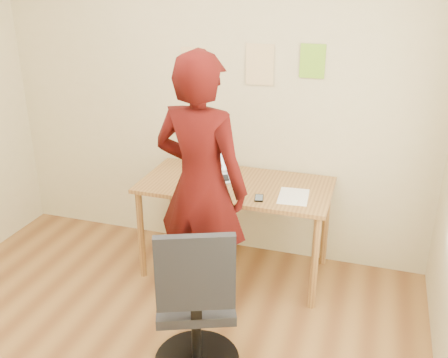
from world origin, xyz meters
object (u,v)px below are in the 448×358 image
(laptop, at_px, (212,171))
(phone, at_px, (259,198))
(desk, at_px, (236,194))
(person, at_px, (201,187))
(office_chair, at_px, (196,311))

(laptop, distance_m, phone, 0.51)
(desk, bearing_deg, person, -102.00)
(desk, bearing_deg, office_chair, -85.00)
(phone, xyz_separation_m, office_chair, (-0.13, -0.90, -0.33))
(laptop, xyz_separation_m, office_chair, (0.30, -1.17, -0.37))
(person, bearing_deg, desk, -93.15)
(desk, relative_size, phone, 11.28)
(person, bearing_deg, phone, -133.00)
(phone, height_order, person, person)
(laptop, relative_size, person, 0.22)
(phone, xyz_separation_m, person, (-0.33, -0.26, 0.14))
(phone, height_order, office_chair, office_chair)
(desk, relative_size, office_chair, 1.43)
(laptop, relative_size, office_chair, 0.40)
(desk, height_order, phone, phone)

